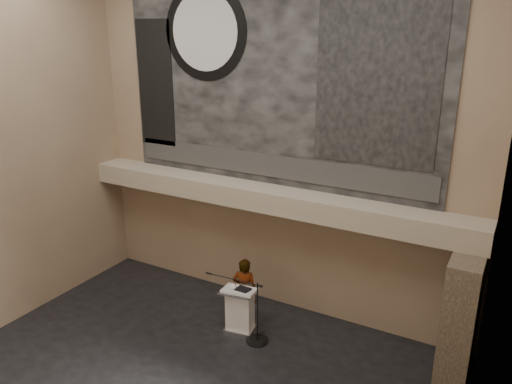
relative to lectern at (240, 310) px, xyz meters
The scene contains 17 objects.
wall_back 4.03m from the lectern, 90.95° to the left, with size 10.00×0.02×8.50m, color #876D55.
wall_right 6.64m from the lectern, 25.65° to the right, with size 0.02×8.00×8.50m, color #876D55.
soffit 2.69m from the lectern, 91.27° to the left, with size 10.00×0.80×0.50m, color tan.
sprinkler_left 2.91m from the lectern, 144.48° to the left, with size 0.04×0.04×0.06m, color #B2893D.
sprinkler_right 3.06m from the lectern, 31.80° to the left, with size 0.04×0.04×0.06m, color #B2893D.
banner 5.38m from the lectern, 90.97° to the left, with size 8.00×0.05×5.00m, color black.
banner_text_strip 3.46m from the lectern, 91.00° to the left, with size 7.76×0.02×0.55m, color #2E2E2E.
banner_clock_rim 6.60m from the lectern, 139.84° to the left, with size 2.30×2.30×0.02m, color black.
banner_clock_face 6.59m from the lectern, 140.21° to the left, with size 1.84×1.84×0.02m, color silver.
banner_building_print 5.96m from the lectern, 33.01° to the left, with size 2.60×0.02×3.60m, color black.
banner_brick_print 6.13m from the lectern, 155.78° to the left, with size 1.10×0.02×3.20m, color black.
stone_pier 4.75m from the lectern, ahead, with size 0.60×1.40×2.70m, color #45392A.
lectern is the anchor object (origin of this frame).
binder 0.57m from the lectern, 10.57° to the right, with size 0.32×0.26×0.04m, color black.
papers 0.57m from the lectern, 161.42° to the right, with size 0.22×0.30×0.01m, color white.
speaker_person 0.52m from the lectern, 106.07° to the left, with size 0.60×0.39×1.64m, color silver.
mic_stand 0.63m from the lectern, 19.06° to the right, with size 1.58×0.52×1.49m.
Camera 1 is at (5.31, -6.27, 6.80)m, focal length 35.00 mm.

